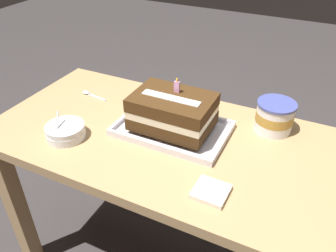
% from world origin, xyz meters
% --- Properties ---
extents(dining_table, '(1.21, 0.62, 0.70)m').
position_xyz_m(dining_table, '(0.00, 0.00, 0.59)').
color(dining_table, tan).
rests_on(dining_table, ground_plane).
extents(foil_tray, '(0.38, 0.24, 0.02)m').
position_xyz_m(foil_tray, '(0.02, 0.04, 0.71)').
color(foil_tray, silver).
rests_on(foil_tray, dining_table).
extents(birthday_cake, '(0.26, 0.18, 0.17)m').
position_xyz_m(birthday_cake, '(0.02, 0.04, 0.78)').
color(birthday_cake, '#422912').
rests_on(birthday_cake, foil_tray).
extents(bowl_stack, '(0.13, 0.13, 0.09)m').
position_xyz_m(bowl_stack, '(-0.29, -0.15, 0.72)').
color(bowl_stack, white).
rests_on(bowl_stack, dining_table).
extents(ice_cream_tub, '(0.13, 0.13, 0.11)m').
position_xyz_m(ice_cream_tub, '(0.32, 0.20, 0.75)').
color(ice_cream_tub, white).
rests_on(ice_cream_tub, dining_table).
extents(serving_spoon_near_tray, '(0.13, 0.03, 0.01)m').
position_xyz_m(serving_spoon_near_tray, '(-0.40, 0.12, 0.70)').
color(serving_spoon_near_tray, silver).
rests_on(serving_spoon_near_tray, dining_table).
extents(napkin_pile, '(0.10, 0.09, 0.01)m').
position_xyz_m(napkin_pile, '(0.24, -0.19, 0.71)').
color(napkin_pile, silver).
rests_on(napkin_pile, dining_table).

